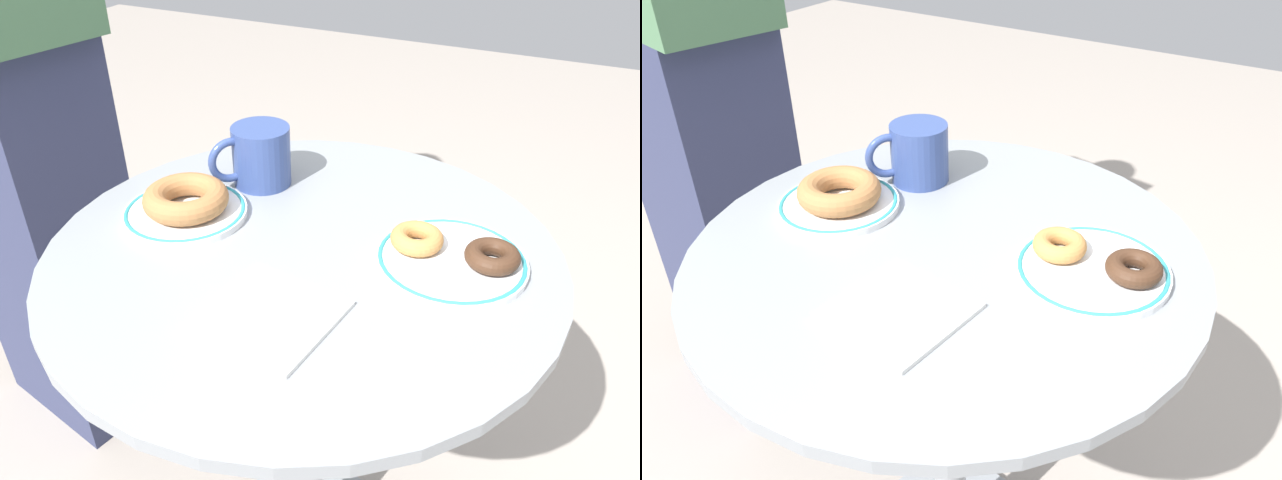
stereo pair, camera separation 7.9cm
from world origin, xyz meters
TOP-DOWN VIEW (x-y plane):
  - cafe_table at (0.00, 0.00)m, footprint 0.68×0.68m
  - plate_left at (-0.19, -0.00)m, footprint 0.18×0.18m
  - plate_right at (0.19, 0.05)m, footprint 0.19×0.19m
  - donut_cinnamon at (-0.18, -0.00)m, footprint 0.13×0.13m
  - donut_chocolate at (0.24, 0.05)m, footprint 0.07×0.07m
  - donut_old_fashioned at (0.14, 0.05)m, footprint 0.08×0.08m
  - paper_napkin at (0.03, -0.14)m, footprint 0.16×0.16m
  - coffee_mug at (-0.14, 0.13)m, footprint 0.10×0.12m
  - person_figure at (-0.68, 0.14)m, footprint 0.43×0.29m

SIDE VIEW (x-z plane):
  - cafe_table at x=0.00m, z-range 0.14..0.86m
  - paper_napkin at x=0.03m, z-range 0.72..0.73m
  - plate_left at x=-0.19m, z-range 0.72..0.73m
  - plate_right at x=0.19m, z-range 0.72..0.73m
  - donut_chocolate at x=0.24m, z-range 0.73..0.76m
  - donut_old_fashioned at x=0.14m, z-range 0.73..0.76m
  - donut_cinnamon at x=-0.18m, z-range 0.73..0.77m
  - coffee_mug at x=-0.14m, z-range 0.72..0.81m
  - person_figure at x=-0.68m, z-range -0.02..1.70m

